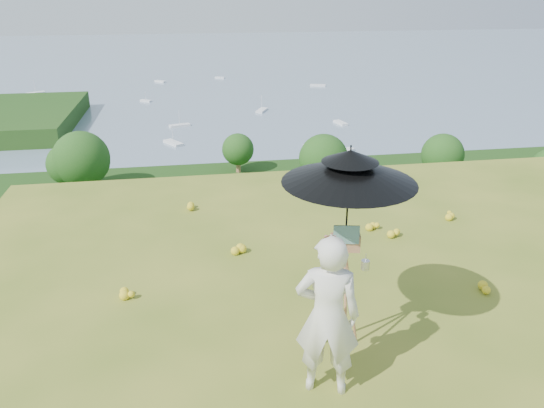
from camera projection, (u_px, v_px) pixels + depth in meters
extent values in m
plane|color=#5A7220|center=(519.00, 376.00, 5.63)|extent=(14.00, 14.00, 0.00)
cube|color=#163C10|center=(239.00, 371.00, 48.66)|extent=(140.00, 56.00, 22.00)
cube|color=#686153|center=(215.00, 244.00, 87.79)|extent=(170.00, 28.00, 8.00)
plane|color=slate|center=(191.00, 75.00, 237.37)|extent=(700.00, 700.00, 0.00)
imported|color=silver|center=(327.00, 316.00, 5.14)|extent=(0.73, 0.58, 1.74)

